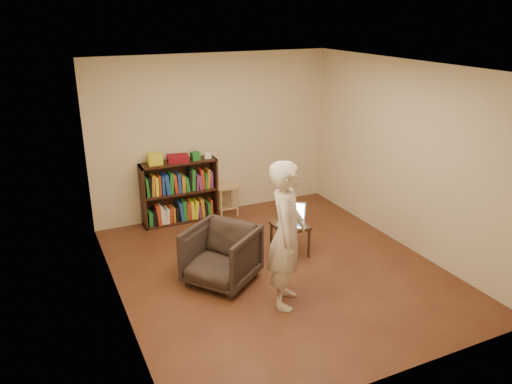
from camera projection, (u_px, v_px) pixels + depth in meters
name	position (u px, v px, depth m)	size (l,w,h in m)	color
floor	(277.00, 269.00, 6.56)	(4.50, 4.50, 0.00)	#4C2418
ceiling	(280.00, 67.00, 5.66)	(4.50, 4.50, 0.00)	white
wall_back	(214.00, 136.00, 8.03)	(4.00, 4.00, 0.00)	beige
wall_left	(112.00, 201.00, 5.32)	(4.50, 4.50, 0.00)	beige
wall_right	(407.00, 156.00, 6.91)	(4.50, 4.50, 0.00)	beige
bookshelf	(180.00, 195.00, 7.92)	(1.20, 0.30, 1.00)	black
box_yellow	(155.00, 159.00, 7.54)	(0.21, 0.15, 0.17)	yellow
red_cloth	(178.00, 159.00, 7.69)	(0.32, 0.23, 0.11)	maroon
box_green	(195.00, 156.00, 7.79)	(0.12, 0.12, 0.12)	#1F772A
box_white	(208.00, 155.00, 7.89)	(0.10, 0.10, 0.08)	white
stool	(226.00, 190.00, 8.18)	(0.36, 0.36, 0.52)	tan
armchair	(221.00, 255.00, 6.15)	(0.78, 0.80, 0.73)	#312921
side_table	(290.00, 229.00, 6.85)	(0.44, 0.44, 0.45)	black
laptop	(291.00, 219.00, 6.85)	(0.50, 0.50, 0.26)	#A6A5AA
person	(287.00, 235.00, 5.54)	(0.63, 0.41, 1.72)	beige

